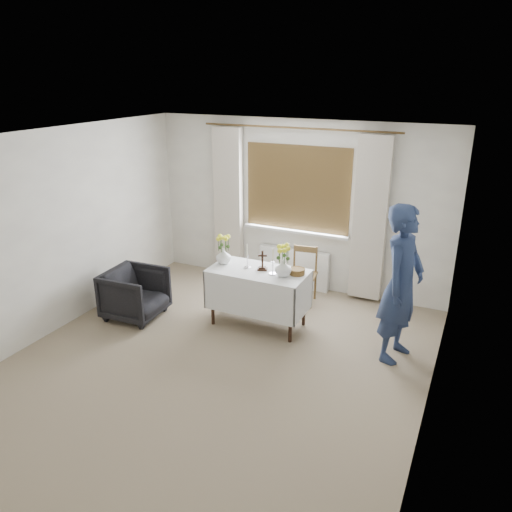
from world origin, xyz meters
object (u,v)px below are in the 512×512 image
at_px(altar_table, 258,298).
at_px(wooden_chair, 302,276).
at_px(flower_vase_left, 224,256).
at_px(armchair, 135,294).
at_px(wooden_cross, 262,260).
at_px(person, 401,284).
at_px(flower_vase_right, 283,268).

xyz_separation_m(altar_table, wooden_chair, (0.28, 0.88, 0.02)).
bearing_deg(flower_vase_left, wooden_chair, 46.95).
bearing_deg(armchair, wooden_cross, -75.25).
bearing_deg(flower_vase_left, altar_table, -3.28).
bearing_deg(person, wooden_chair, 71.34).
distance_m(altar_table, flower_vase_left, 0.70).
bearing_deg(wooden_chair, wooden_cross, -113.55).
xyz_separation_m(armchair, flower_vase_right, (1.93, 0.45, 0.54)).
height_order(wooden_chair, person, person).
relative_size(armchair, wooden_cross, 2.82).
xyz_separation_m(wooden_chair, flower_vase_left, (-0.79, -0.85, 0.46)).
distance_m(altar_table, wooden_chair, 0.92).
height_order(altar_table, wooden_chair, wooden_chair).
bearing_deg(person, altar_table, 101.96).
distance_m(flower_vase_left, flower_vase_right, 0.87).
distance_m(person, flower_vase_right, 1.40).
bearing_deg(armchair, wooden_chair, -56.89).
bearing_deg(altar_table, armchair, -162.83).
relative_size(altar_table, wooden_cross, 4.79).
distance_m(wooden_chair, wooden_cross, 1.00).
relative_size(altar_table, flower_vase_right, 5.86).
distance_m(wooden_cross, flower_vase_right, 0.32).
distance_m(altar_table, wooden_cross, 0.51).
xyz_separation_m(altar_table, wooden_cross, (0.04, 0.03, 0.51)).
distance_m(wooden_chair, armchair, 2.31).
height_order(altar_table, wooden_cross, wooden_cross).
bearing_deg(wooden_cross, person, -19.79).
bearing_deg(wooden_chair, flower_vase_left, -140.78).
bearing_deg(flower_vase_right, wooden_chair, 94.51).
relative_size(altar_table, armchair, 1.70).
bearing_deg(altar_table, flower_vase_right, -5.68).
xyz_separation_m(altar_table, flower_vase_right, (0.35, -0.03, 0.49)).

